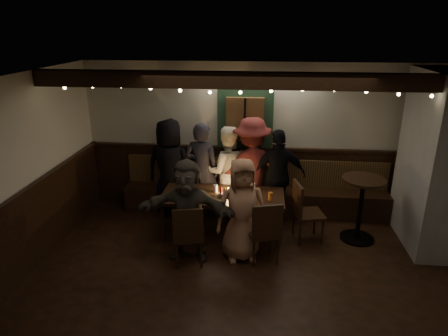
# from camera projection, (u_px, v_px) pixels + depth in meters

# --- Properties ---
(room) EXTENTS (6.02, 5.01, 2.62)m
(room) POSITION_uv_depth(u_px,v_px,m) (326.00, 174.00, 5.93)
(room) COLOR black
(room) RESTS_ON ground
(dining_table) EXTENTS (1.90, 0.81, 0.82)m
(dining_table) POSITION_uv_depth(u_px,v_px,m) (223.00, 198.00, 6.22)
(dining_table) COLOR black
(dining_table) RESTS_ON ground
(chair_near_left) EXTENTS (0.49, 0.49, 0.91)m
(chair_near_left) POSITION_uv_depth(u_px,v_px,m) (188.00, 233.00, 5.42)
(chair_near_left) COLOR black
(chair_near_left) RESTS_ON ground
(chair_near_right) EXTENTS (0.52, 0.52, 0.93)m
(chair_near_right) POSITION_uv_depth(u_px,v_px,m) (265.00, 229.00, 5.47)
(chair_near_right) COLOR black
(chair_near_right) RESTS_ON ground
(chair_end) EXTENTS (0.51, 0.51, 0.95)m
(chair_end) POSITION_uv_depth(u_px,v_px,m) (303.00, 209.00, 6.06)
(chair_end) COLOR black
(chair_end) RESTS_ON ground
(high_top) EXTENTS (0.64, 0.64, 1.02)m
(high_top) POSITION_uv_depth(u_px,v_px,m) (361.00, 201.00, 6.05)
(high_top) COLOR black
(high_top) RESTS_ON ground
(person_a) EXTENTS (0.89, 0.64, 1.70)m
(person_a) POSITION_uv_depth(u_px,v_px,m) (170.00, 167.00, 6.88)
(person_a) COLOR black
(person_a) RESTS_ON ground
(person_b) EXTENTS (0.67, 0.51, 1.66)m
(person_b) POSITION_uv_depth(u_px,v_px,m) (202.00, 170.00, 6.81)
(person_b) COLOR #23222D
(person_b) RESTS_ON ground
(person_c) EXTENTS (0.88, 0.75, 1.59)m
(person_c) POSITION_uv_depth(u_px,v_px,m) (227.00, 171.00, 6.86)
(person_c) COLOR #F2EACE
(person_c) RESTS_ON ground
(person_d) EXTENTS (1.26, 0.93, 1.75)m
(person_d) POSITION_uv_depth(u_px,v_px,m) (251.00, 168.00, 6.75)
(person_d) COLOR maroon
(person_d) RESTS_ON ground
(person_e) EXTENTS (0.98, 0.55, 1.58)m
(person_e) POSITION_uv_depth(u_px,v_px,m) (278.00, 176.00, 6.67)
(person_e) COLOR black
(person_e) RESTS_ON ground
(person_f) EXTENTS (1.40, 0.53, 1.48)m
(person_f) POSITION_uv_depth(u_px,v_px,m) (188.00, 210.00, 5.55)
(person_f) COLOR #3C352E
(person_f) RESTS_ON ground
(person_g) EXTENTS (0.82, 0.64, 1.50)m
(person_g) POSITION_uv_depth(u_px,v_px,m) (242.00, 210.00, 5.53)
(person_g) COLOR #A47053
(person_g) RESTS_ON ground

